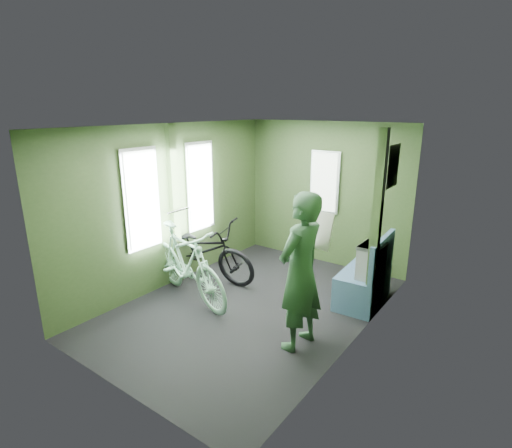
# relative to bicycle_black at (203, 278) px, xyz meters

# --- Properties ---
(room) EXTENTS (4.00, 4.02, 2.31)m
(room) POSITION_rel_bicycle_black_xyz_m (1.08, -0.23, 1.44)
(room) COLOR black
(room) RESTS_ON ground
(bicycle_black) EXTENTS (1.86, 0.94, 1.05)m
(bicycle_black) POSITION_rel_bicycle_black_xyz_m (0.00, 0.00, 0.00)
(bicycle_black) COLOR black
(bicycle_black) RESTS_ON ground
(bicycle_mint) EXTENTS (1.86, 1.06, 1.11)m
(bicycle_mint) POSITION_rel_bicycle_black_xyz_m (0.32, -0.63, 0.00)
(bicycle_mint) COLOR #8FCEAB
(bicycle_mint) RESTS_ON ground
(passenger) EXTENTS (0.47, 0.70, 1.72)m
(passenger) POSITION_rel_bicycle_black_xyz_m (2.05, -0.67, 0.86)
(passenger) COLOR #2A4E32
(passenger) RESTS_ON ground
(waste_box) EXTENTS (0.26, 0.36, 0.89)m
(waste_box) POSITION_rel_bicycle_black_xyz_m (2.38, 0.53, 0.44)
(waste_box) COLOR gray
(waste_box) RESTS_ON ground
(bench_seat) EXTENTS (0.55, 0.93, 0.95)m
(bench_seat) POSITION_rel_bicycle_black_xyz_m (2.27, 0.68, 0.28)
(bench_seat) COLOR #283E55
(bench_seat) RESTS_ON ground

